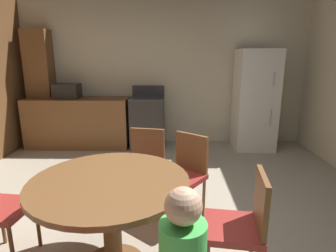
# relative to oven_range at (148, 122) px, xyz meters

# --- Properties ---
(ground_plane) EXTENTS (14.00, 14.00, 0.00)m
(ground_plane) POSITION_rel_oven_range_xyz_m (0.29, -2.70, -0.47)
(ground_plane) COLOR #A89E89
(wall_back) EXTENTS (5.58, 0.12, 2.70)m
(wall_back) POSITION_rel_oven_range_xyz_m (0.29, 0.40, 0.88)
(wall_back) COLOR beige
(wall_back) RESTS_ON ground
(kitchen_counter) EXTENTS (1.85, 0.60, 0.90)m
(kitchen_counter) POSITION_rel_oven_range_xyz_m (-1.27, -0.00, -0.02)
(kitchen_counter) COLOR brown
(kitchen_counter) RESTS_ON ground
(pantry_column) EXTENTS (0.44, 0.36, 2.10)m
(pantry_column) POSITION_rel_oven_range_xyz_m (-1.98, 0.18, 0.58)
(pantry_column) COLOR brown
(pantry_column) RESTS_ON ground
(oven_range) EXTENTS (0.60, 0.60, 1.10)m
(oven_range) POSITION_rel_oven_range_xyz_m (0.00, 0.00, 0.00)
(oven_range) COLOR #2D2B28
(oven_range) RESTS_ON ground
(refrigerator) EXTENTS (0.68, 0.68, 1.76)m
(refrigerator) POSITION_rel_oven_range_xyz_m (1.92, -0.05, 0.41)
(refrigerator) COLOR white
(refrigerator) RESTS_ON ground
(microwave) EXTENTS (0.44, 0.32, 0.26)m
(microwave) POSITION_rel_oven_range_xyz_m (-1.44, -0.00, 0.56)
(microwave) COLOR black
(microwave) RESTS_ON kitchen_counter
(dining_table) EXTENTS (1.18, 1.18, 0.76)m
(dining_table) POSITION_rel_oven_range_xyz_m (0.00, -3.11, 0.13)
(dining_table) COLOR brown
(dining_table) RESTS_ON ground
(chair_northeast) EXTENTS (0.56, 0.56, 0.87)m
(chair_northeast) POSITION_rel_oven_range_xyz_m (0.59, -2.34, 0.03)
(chair_northeast) COLOR brown
(chair_northeast) RESTS_ON ground
(chair_north) EXTENTS (0.46, 0.46, 0.87)m
(chair_north) POSITION_rel_oven_range_xyz_m (0.16, -2.16, 0.03)
(chair_north) COLOR brown
(chair_north) RESTS_ON ground
(chair_east) EXTENTS (0.45, 0.45, 0.87)m
(chair_east) POSITION_rel_oven_range_xyz_m (0.96, -3.24, 0.03)
(chair_east) COLOR brown
(chair_east) RESTS_ON ground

